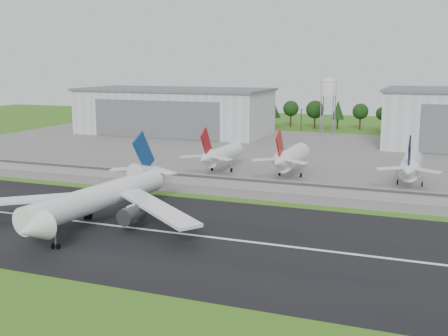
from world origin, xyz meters
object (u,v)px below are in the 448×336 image
at_px(main_airliner, 98,204).
at_px(parked_jet_red_a, 220,155).
at_px(parked_jet_navy, 411,166).
at_px(parked_jet_red_b, 289,158).

height_order(main_airliner, parked_jet_red_a, main_airliner).
relative_size(parked_jet_red_a, parked_jet_navy, 1.00).
height_order(main_airliner, parked_jet_navy, main_airliner).
bearing_deg(parked_jet_red_b, main_airliner, -111.77).
bearing_deg(parked_jet_red_a, parked_jet_navy, 0.04).
height_order(parked_jet_red_b, parked_jet_navy, parked_jet_red_b).
height_order(parked_jet_red_a, parked_jet_red_b, parked_jet_red_b).
bearing_deg(parked_jet_red_a, parked_jet_red_b, 0.15).
bearing_deg(parked_jet_red_b, parked_jet_navy, -0.04).
relative_size(main_airliner, parked_jet_red_b, 1.89).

